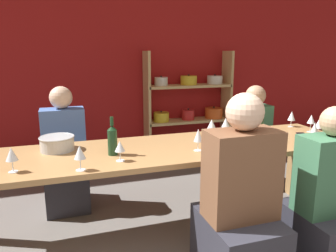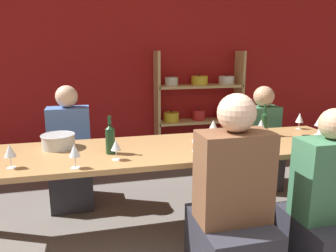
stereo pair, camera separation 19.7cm
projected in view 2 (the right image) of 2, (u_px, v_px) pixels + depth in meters
wall_back_red at (125, 63)px, 4.48m from camera, size 8.80×0.06×2.70m
shelf_unit at (200, 113)px, 4.70m from camera, size 1.26×0.30×1.51m
dining_table at (171, 156)px, 2.65m from camera, size 3.10×0.81×0.75m
mixing_bowl at (58, 141)px, 2.59m from camera, size 0.27×0.27×0.11m
wine_bottle_green at (110, 138)px, 2.44m from camera, size 0.07×0.07×0.29m
wine_bottle_dark at (265, 123)px, 2.96m from camera, size 0.07×0.07×0.29m
wine_glass_empty_a at (326, 127)px, 2.83m from camera, size 0.07×0.07×0.16m
wine_glass_empty_b at (320, 131)px, 2.72m from camera, size 0.06×0.06×0.16m
wine_glass_red_a at (319, 122)px, 2.99m from camera, size 0.07×0.07×0.17m
wine_glass_red_b at (229, 124)px, 2.96m from camera, size 0.08×0.08×0.16m
wine_glass_red_c at (10, 151)px, 2.13m from camera, size 0.08×0.08×0.16m
wine_glass_empty_c at (75, 151)px, 2.13m from camera, size 0.07×0.07×0.17m
wine_glass_red_d at (261, 125)px, 2.82m from camera, size 0.08×0.08×0.18m
wine_glass_empty_d at (213, 125)px, 2.83m from camera, size 0.08×0.08×0.17m
wine_glass_empty_e at (196, 136)px, 2.49m from camera, size 0.07×0.07×0.17m
wine_glass_empty_f at (300, 118)px, 3.22m from camera, size 0.07×0.07×0.16m
wine_glass_red_e at (211, 143)px, 2.38m from camera, size 0.08×0.08×0.14m
wine_glass_white_a at (116, 146)px, 2.30m from camera, size 0.07×0.07×0.15m
cell_phone at (309, 137)px, 2.90m from camera, size 0.12×0.16×0.01m
person_near_a at (324, 218)px, 2.18m from camera, size 0.42×0.53×1.16m
person_far_a at (71, 162)px, 3.23m from camera, size 0.40×0.50×1.19m
person_near_b at (231, 221)px, 2.05m from camera, size 0.44×0.56×1.27m
person_far_b at (260, 149)px, 3.67m from camera, size 0.36×0.45×1.14m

